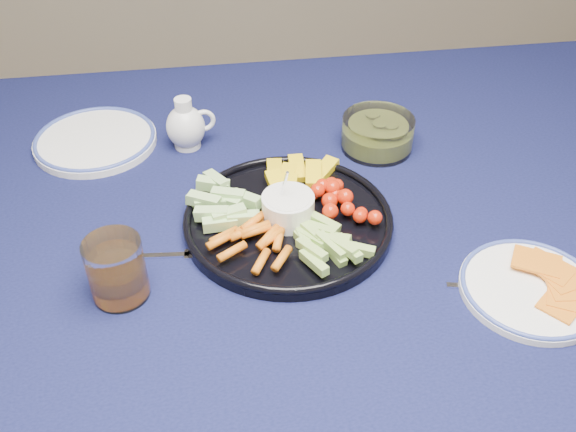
{
  "coord_description": "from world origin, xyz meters",
  "views": [
    {
      "loc": [
        -0.2,
        -0.79,
        1.39
      ],
      "look_at": [
        -0.09,
        -0.04,
        0.77
      ],
      "focal_mm": 40.0,
      "sensor_mm": 36.0,
      "label": 1
    }
  ],
  "objects": [
    {
      "name": "side_plate_extra",
      "position": [
        -0.41,
        0.24,
        0.76
      ],
      "size": [
        0.22,
        0.22,
        0.02
      ],
      "color": "white",
      "rests_on": "dining_table"
    },
    {
      "name": "fork_right",
      "position": [
        0.19,
        -0.22,
        0.75
      ],
      "size": [
        0.15,
        0.04,
        0.0
      ],
      "color": "silver",
      "rests_on": "dining_table"
    },
    {
      "name": "juice_tumbler",
      "position": [
        -0.34,
        -0.15,
        0.79
      ],
      "size": [
        0.08,
        0.08,
        0.09
      ],
      "color": "white",
      "rests_on": "dining_table"
    },
    {
      "name": "pickle_bowl",
      "position": [
        0.1,
        0.16,
        0.77
      ],
      "size": [
        0.13,
        0.13,
        0.06
      ],
      "color": "white",
      "rests_on": "dining_table"
    },
    {
      "name": "crudite_platter",
      "position": [
        -0.1,
        -0.04,
        0.76
      ],
      "size": [
        0.32,
        0.32,
        0.1
      ],
      "color": "black",
      "rests_on": "dining_table"
    },
    {
      "name": "cheese_plate",
      "position": [
        0.22,
        -0.23,
        0.76
      ],
      "size": [
        0.19,
        0.19,
        0.02
      ],
      "color": "white",
      "rests_on": "dining_table"
    },
    {
      "name": "creamer_pitcher",
      "position": [
        -0.24,
        0.21,
        0.79
      ],
      "size": [
        0.09,
        0.07,
        0.1
      ],
      "color": "white",
      "rests_on": "dining_table"
    },
    {
      "name": "dining_table",
      "position": [
        0.0,
        0.0,
        0.66
      ],
      "size": [
        1.67,
        1.07,
        0.75
      ],
      "color": "#51351B",
      "rests_on": "ground"
    },
    {
      "name": "fork_left",
      "position": [
        -0.28,
        -0.08,
        0.75
      ],
      "size": [
        0.15,
        0.03,
        0.0
      ],
      "color": "silver",
      "rests_on": "dining_table"
    }
  ]
}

